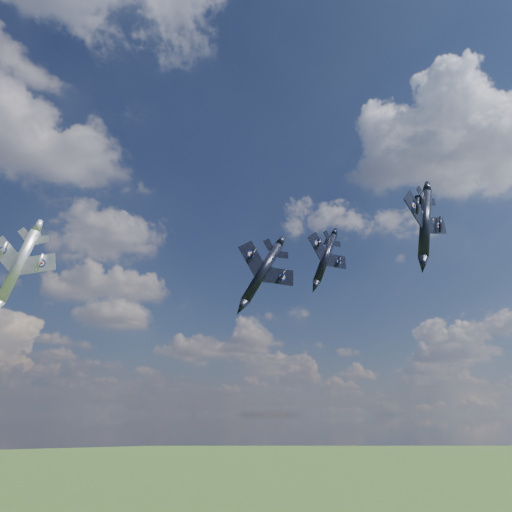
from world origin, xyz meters
name	(u,v)px	position (x,y,z in m)	size (l,w,h in m)	color
jet_lead_navy	(262,273)	(4.78, 12.84, 79.85)	(10.88, 15.17, 3.14)	black
jet_right_navy	(425,224)	(20.23, -6.02, 83.86)	(10.44, 14.55, 3.01)	black
jet_high_navy	(325,258)	(21.40, 20.15, 86.50)	(10.67, 14.87, 3.08)	black
jet_left_silver	(18,265)	(-29.09, 29.39, 81.07)	(11.80, 16.45, 3.40)	#94979D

